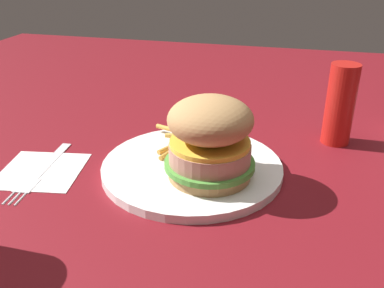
# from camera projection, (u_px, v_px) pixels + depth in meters

# --- Properties ---
(ground_plane) EXTENTS (1.60, 1.60, 0.00)m
(ground_plane) POSITION_uv_depth(u_px,v_px,m) (185.00, 172.00, 0.59)
(ground_plane) COLOR maroon
(plate) EXTENTS (0.25, 0.25, 0.01)m
(plate) POSITION_uv_depth(u_px,v_px,m) (192.00, 167.00, 0.59)
(plate) COLOR white
(plate) RESTS_ON ground_plane
(sandwich) EXTENTS (0.12, 0.12, 0.11)m
(sandwich) POSITION_uv_depth(u_px,v_px,m) (210.00, 138.00, 0.53)
(sandwich) COLOR tan
(sandwich) RESTS_ON plate
(fries_pile) EXTENTS (0.11, 0.11, 0.01)m
(fries_pile) POSITION_uv_depth(u_px,v_px,m) (187.00, 142.00, 0.64)
(fries_pile) COLOR #E5B251
(fries_pile) RESTS_ON plate
(napkin) EXTENTS (0.13, 0.13, 0.00)m
(napkin) POSITION_uv_depth(u_px,v_px,m) (41.00, 170.00, 0.59)
(napkin) COLOR white
(napkin) RESTS_ON ground_plane
(fork) EXTENTS (0.17, 0.03, 0.00)m
(fork) POSITION_uv_depth(u_px,v_px,m) (41.00, 169.00, 0.59)
(fork) COLOR silver
(fork) RESTS_ON napkin
(ketchup_bottle) EXTENTS (0.04, 0.04, 0.13)m
(ketchup_bottle) POSITION_uv_depth(u_px,v_px,m) (340.00, 105.00, 0.65)
(ketchup_bottle) COLOR #B21914
(ketchup_bottle) RESTS_ON ground_plane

